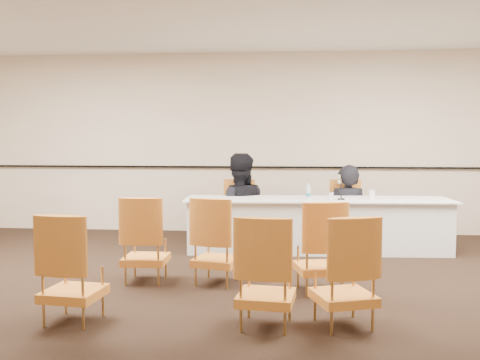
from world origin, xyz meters
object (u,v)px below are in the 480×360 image
object	(u,v)px
aud_chair_front_left	(146,239)
water_bottle	(308,191)
panelist_second_chair	(238,212)
microphone	(341,190)
aud_chair_front_mid	(217,240)
panelist_second	(238,215)
aud_chair_front_right	(320,246)
panelist_main	(347,222)
coffee_cup	(372,195)
aud_chair_back_right	(344,270)
drinking_glass	(331,196)
aud_chair_back_left	(73,267)
aud_chair_back_mid	(266,271)
panel_table	(317,225)
panelist_main_chair	(347,212)

from	to	relation	value
aud_chair_front_left	water_bottle	bearing A→B (deg)	42.93
panelist_second_chair	microphone	bearing A→B (deg)	-25.22
microphone	aud_chair_front_mid	world-z (taller)	microphone
panelist_second	aud_chair_front_right	distance (m)	2.73
panelist_main	water_bottle	bearing A→B (deg)	43.97
coffee_cup	aud_chair_back_right	distance (m)	3.04
panelist_main	panelist_second	bearing A→B (deg)	0.19
coffee_cup	aud_chair_front_mid	distance (m)	2.59
panelist_second	aud_chair_back_right	xyz separation A→B (m)	(1.21, -3.52, 0.05)
panelist_second	panelist_second_chair	bearing A→B (deg)	180.00
aud_chair_front_left	panelist_main	bearing A→B (deg)	43.77
drinking_glass	aud_chair_back_right	distance (m)	2.92
water_bottle	drinking_glass	size ratio (longest dim) A/B	2.16
panelist_second_chair	panelist_second	bearing A→B (deg)	0.00
microphone	aud_chair_front_left	xyz separation A→B (m)	(-2.28, -1.67, -0.40)
panelist_main	aud_chair_back_right	size ratio (longest dim) A/B	1.81
drinking_glass	aud_chair_back_left	xyz separation A→B (m)	(-2.43, -2.99, -0.31)
panelist_main	panelist_second	xyz separation A→B (m)	(-1.63, -0.07, 0.10)
aud_chair_front_right	aud_chair_back_mid	xyz separation A→B (m)	(-0.51, -1.07, 0.00)
panel_table	panelist_second	bearing A→B (deg)	153.99
panelist_main	aud_chair_back_mid	bearing A→B (deg)	71.31
aud_chair_back_left	panel_table	bearing A→B (deg)	60.32
aud_chair_back_right	drinking_glass	bearing A→B (deg)	68.68
panelist_main	panelist_second_chair	distance (m)	1.63
panelist_main_chair	aud_chair_front_left	xyz separation A→B (m)	(-2.44, -2.36, 0.00)
panelist_main	panelist_second	world-z (taller)	panelist_second
panelist_second_chair	aud_chair_back_left	distance (m)	3.77
microphone	aud_chair_front_right	world-z (taller)	microphone
drinking_glass	coffee_cup	xyz separation A→B (m)	(0.56, 0.04, 0.01)
aud_chair_front_left	aud_chair_front_mid	distance (m)	0.79
panelist_main	aud_chair_back_mid	size ratio (longest dim) A/B	1.81
panelist_main_chair	coffee_cup	distance (m)	0.77
water_bottle	aud_chair_front_right	bearing A→B (deg)	-88.76
water_bottle	aud_chair_back_right	world-z (taller)	water_bottle
aud_chair_front_left	aud_chair_back_mid	world-z (taller)	same
panelist_second	panelist_main	bearing A→B (deg)	174.84
coffee_cup	panelist_main	bearing A→B (deg)	112.07
panelist_main	panelist_second_chair	xyz separation A→B (m)	(-1.63, -0.07, 0.14)
panel_table	aud_chair_back_mid	bearing A→B (deg)	-103.56
panelist_main	water_bottle	size ratio (longest dim) A/B	7.95
panelist_main_chair	coffee_cup	world-z (taller)	panelist_main_chair
panelist_second	drinking_glass	world-z (taller)	panelist_second
panelist_main_chair	aud_chair_front_right	size ratio (longest dim) A/B	1.00
microphone	aud_chair_back_left	world-z (taller)	microphone
panelist_second	aud_chair_front_mid	xyz separation A→B (m)	(-0.02, -2.29, 0.05)
microphone	aud_chair_front_left	distance (m)	2.86
aud_chair_front_right	aud_chair_back_left	size ratio (longest dim) A/B	1.00
drinking_glass	aud_chair_front_right	bearing A→B (deg)	-97.97
panelist_main_chair	aud_chair_back_mid	xyz separation A→B (m)	(-1.07, -3.66, 0.00)
water_bottle	aud_chair_front_mid	bearing A→B (deg)	-121.08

